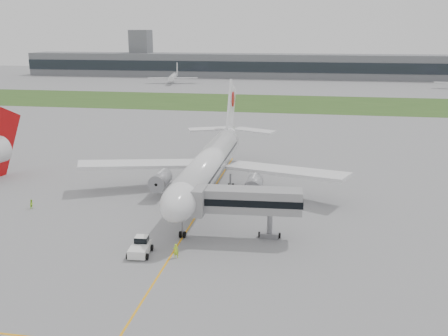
% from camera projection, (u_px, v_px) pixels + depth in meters
% --- Properties ---
extents(ground, '(600.00, 600.00, 0.00)m').
position_uv_depth(ground, '(205.00, 202.00, 83.35)').
color(ground, '#969699').
rests_on(ground, ground).
extents(apron_markings, '(70.00, 70.00, 0.04)m').
position_uv_depth(apron_markings, '(198.00, 212.00, 78.60)').
color(apron_markings, '#FEA716').
rests_on(apron_markings, ground).
extents(grass_strip, '(600.00, 50.00, 0.02)m').
position_uv_depth(grass_strip, '(268.00, 103.00, 197.31)').
color(grass_strip, '#30511E').
rests_on(grass_strip, ground).
extents(terminal_building, '(320.00, 22.30, 14.00)m').
position_uv_depth(terminal_building, '(284.00, 66.00, 299.79)').
color(terminal_building, slate).
rests_on(terminal_building, ground).
extents(control_tower, '(12.00, 12.00, 56.00)m').
position_uv_depth(control_tower, '(142.00, 75.00, 318.46)').
color(control_tower, slate).
rests_on(control_tower, ground).
extents(airliner, '(48.13, 53.95, 17.88)m').
position_uv_depth(airliner, '(210.00, 162.00, 86.46)').
color(airliner, white).
rests_on(airliner, ground).
extents(pushback_tug, '(3.03, 4.22, 2.07)m').
position_uv_depth(pushback_tug, '(140.00, 247.00, 63.88)').
color(pushback_tug, white).
rests_on(pushback_tug, ground).
extents(jet_bridge, '(15.88, 5.37, 7.35)m').
position_uv_depth(jet_bridge, '(239.00, 201.00, 67.49)').
color(jet_bridge, gray).
rests_on(jet_bridge, ground).
extents(safety_cone_left, '(0.36, 0.36, 0.49)m').
position_uv_depth(safety_cone_left, '(152.00, 246.00, 65.65)').
color(safety_cone_left, '#E85C0C').
rests_on(safety_cone_left, ground).
extents(safety_cone_right, '(0.39, 0.39, 0.54)m').
position_uv_depth(safety_cone_right, '(176.00, 251.00, 64.11)').
color(safety_cone_right, '#E85C0C').
rests_on(safety_cone_right, ground).
extents(ground_crew_near, '(0.70, 0.46, 1.90)m').
position_uv_depth(ground_crew_near, '(176.00, 251.00, 62.71)').
color(ground_crew_near, '#C2F428').
rests_on(ground_crew_near, ground).
extents(ground_crew_far, '(0.70, 0.83, 1.51)m').
position_uv_depth(ground_crew_far, '(32.00, 204.00, 80.19)').
color(ground_crew_far, '#ADF528').
rests_on(ground_crew_far, ground).
extents(distant_aircraft_left, '(30.46, 27.92, 10.21)m').
position_uv_depth(distant_aircraft_left, '(173.00, 83.00, 269.38)').
color(distant_aircraft_left, white).
rests_on(distant_aircraft_left, ground).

